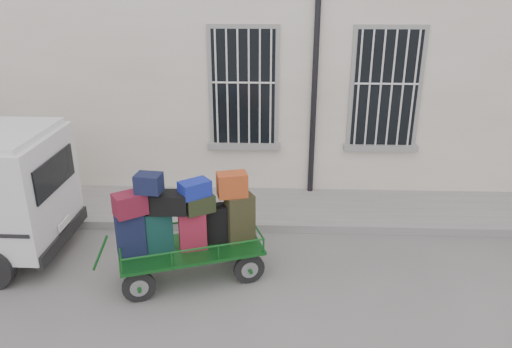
% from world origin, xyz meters
% --- Properties ---
extents(ground, '(80.00, 80.00, 0.00)m').
position_xyz_m(ground, '(0.00, 0.00, 0.00)').
color(ground, '#61605C').
rests_on(ground, ground).
extents(building, '(24.00, 5.15, 6.00)m').
position_xyz_m(building, '(0.00, 5.50, 3.00)').
color(building, beige).
rests_on(building, ground).
extents(sidewalk, '(24.00, 1.70, 0.15)m').
position_xyz_m(sidewalk, '(0.00, 2.20, 0.07)').
color(sidewalk, slate).
rests_on(sidewalk, ground).
extents(luggage_cart, '(2.46, 1.56, 1.77)m').
position_xyz_m(luggage_cart, '(-1.03, -0.13, 0.90)').
color(luggage_cart, black).
rests_on(luggage_cart, ground).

